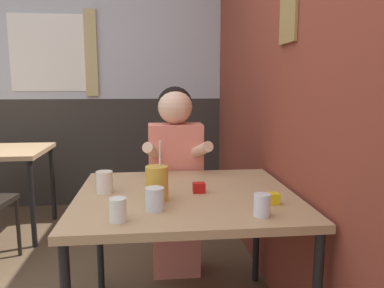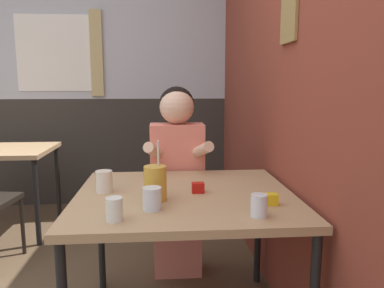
% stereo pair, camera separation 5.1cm
% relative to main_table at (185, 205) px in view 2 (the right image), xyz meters
% --- Properties ---
extents(brick_wall_right, '(0.08, 4.50, 2.70)m').
position_rel_main_table_xyz_m(brick_wall_right, '(0.58, 0.88, 0.69)').
color(brick_wall_right, brown).
rests_on(brick_wall_right, ground_plane).
extents(back_wall, '(5.77, 0.09, 2.70)m').
position_rel_main_table_xyz_m(back_wall, '(-0.85, 2.16, 0.69)').
color(back_wall, silver).
rests_on(back_wall, ground_plane).
extents(main_table, '(1.05, 0.95, 0.72)m').
position_rel_main_table_xyz_m(main_table, '(0.00, 0.00, 0.00)').
color(main_table, tan).
rests_on(main_table, ground_plane).
extents(background_table, '(0.69, 0.68, 0.72)m').
position_rel_main_table_xyz_m(background_table, '(-1.38, 1.40, -0.04)').
color(background_table, tan).
rests_on(background_table, ground_plane).
extents(person_seated, '(0.42, 0.41, 1.23)m').
position_rel_main_table_xyz_m(person_seated, '(-0.01, 0.60, 0.00)').
color(person_seated, '#EA7F6B').
rests_on(person_seated, ground_plane).
extents(cocktail_pitcher, '(0.10, 0.10, 0.28)m').
position_rel_main_table_xyz_m(cocktail_pitcher, '(-0.14, -0.10, 0.14)').
color(cocktail_pitcher, gold).
rests_on(cocktail_pitcher, main_table).
extents(glass_near_pitcher, '(0.07, 0.07, 0.09)m').
position_rel_main_table_xyz_m(glass_near_pitcher, '(0.28, -0.34, 0.10)').
color(glass_near_pitcher, silver).
rests_on(glass_near_pitcher, main_table).
extents(glass_center, '(0.07, 0.07, 0.09)m').
position_rel_main_table_xyz_m(glass_center, '(-0.29, -0.35, 0.10)').
color(glass_center, silver).
rests_on(glass_center, main_table).
extents(glass_far_side, '(0.08, 0.08, 0.11)m').
position_rel_main_table_xyz_m(glass_far_side, '(-0.39, 0.06, 0.11)').
color(glass_far_side, silver).
rests_on(glass_far_side, main_table).
extents(glass_by_brick, '(0.08, 0.08, 0.10)m').
position_rel_main_table_xyz_m(glass_by_brick, '(-0.15, -0.23, 0.11)').
color(glass_by_brick, silver).
rests_on(glass_by_brick, main_table).
extents(condiment_ketchup, '(0.06, 0.04, 0.05)m').
position_rel_main_table_xyz_m(condiment_ketchup, '(0.06, 0.00, 0.08)').
color(condiment_ketchup, '#B7140F').
rests_on(condiment_ketchup, main_table).
extents(condiment_mustard, '(0.06, 0.04, 0.05)m').
position_rel_main_table_xyz_m(condiment_mustard, '(0.36, -0.21, 0.08)').
color(condiment_mustard, yellow).
rests_on(condiment_mustard, main_table).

